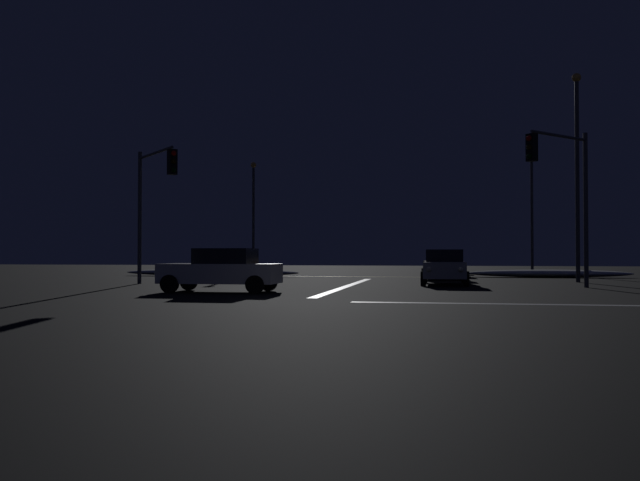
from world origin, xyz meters
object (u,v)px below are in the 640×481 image
Objects in this scene: sedan_orange at (446,262)px; streetlamp_right_far at (532,198)px; sedan_gray at (446,263)px; traffic_signal_ne at (564,179)px; traffic_signal_nw at (153,190)px; sedan_black at (441,265)px; streetlamp_right_near at (577,163)px; streetlamp_left_far at (253,208)px; sedan_white_crossing at (221,270)px; sedan_silver at (444,267)px.

streetlamp_right_far is (6.12, 2.03, 4.61)m from sedan_orange.
sedan_gray is 1.00× the size of sedan_orange.
traffic_signal_ne reaches higher than traffic_signal_nw.
traffic_signal_ne is (4.78, -8.83, 3.53)m from sedan_black.
streetlamp_right_near is at bearing 74.48° from traffic_signal_ne.
streetlamp_left_far reaches higher than traffic_signal_ne.
traffic_signal_ne is at bearing -94.45° from streetlamp_right_far.
traffic_signal_nw is (-4.73, 4.54, 3.40)m from sedan_white_crossing.
traffic_signal_nw is 0.71× the size of streetlamp_left_far.
streetlamp_right_far reaches higher than sedan_black.
sedan_black is 0.46× the size of streetlamp_right_far.
traffic_signal_nw is 22.49m from streetlamp_left_far.
sedan_black is 15.79m from traffic_signal_nw.
traffic_signal_ne is at bearing 20.49° from sedan_white_crossing.
sedan_white_crossing is (-8.08, -19.30, 0.00)m from sedan_gray.
sedan_silver is 21.10m from streetlamp_right_far.
sedan_black is at bearing 118.45° from traffic_signal_ne.
streetlamp_right_near is at bearing 37.37° from sedan_white_crossing.
streetlamp_right_near is at bearing -90.00° from streetlamp_right_far.
sedan_white_crossing is at bearing -108.20° from sedan_orange.
traffic_signal_nw is 29.41m from streetlamp_right_far.
traffic_signal_nw is (-12.81, -14.76, 3.40)m from sedan_gray.
sedan_black and sedan_white_crossing have the same top height.
traffic_signal_nw reaches higher than sedan_black.
traffic_signal_nw is (-17.30, -0.16, -0.12)m from traffic_signal_ne.
traffic_signal_ne is 0.67× the size of streetlamp_right_far.
streetlamp_right_near is at bearing 18.56° from traffic_signal_nw.
traffic_signal_ne is (12.58, 4.70, 3.53)m from sedan_white_crossing.
sedan_white_crossing is 7.38m from traffic_signal_nw.
streetlamp_left_far reaches higher than sedan_white_crossing.
traffic_signal_ne is at bearing -105.52° from streetlamp_right_near.
sedan_white_crossing is 18.69m from streetlamp_right_near.
sedan_orange is at bearing 57.62° from traffic_signal_nw.
streetlamp_right_near is (6.38, 3.57, 5.00)m from sedan_silver.
sedan_black is at bearing 158.26° from streetlamp_right_near.
sedan_orange is (0.26, 17.54, 0.00)m from sedan_silver.
streetlamp_left_far is (-14.80, 2.03, 4.17)m from sedan_orange.
sedan_orange is 0.50× the size of streetlamp_left_far.
streetlamp_right_far is at bearing 18.33° from sedan_orange.
sedan_silver is 24.74m from streetlamp_left_far.
traffic_signal_ne is (4.39, -20.20, 3.53)m from sedan_orange.
sedan_gray is 15.68m from traffic_signal_ne.
sedan_orange is at bearing -7.81° from streetlamp_left_far.
sedan_silver is 0.68× the size of traffic_signal_ne.
sedan_orange is at bearing 102.27° from traffic_signal_ne.
traffic_signal_ne is at bearing -77.73° from sedan_orange.
sedan_orange is at bearing -161.67° from streetlamp_right_far.
sedan_gray is at bearing 89.28° from sedan_silver.
traffic_signal_nw is (-12.66, -2.82, 3.40)m from sedan_silver.
streetlamp_right_near is (0.00, -16.00, 0.39)m from streetlamp_right_far.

